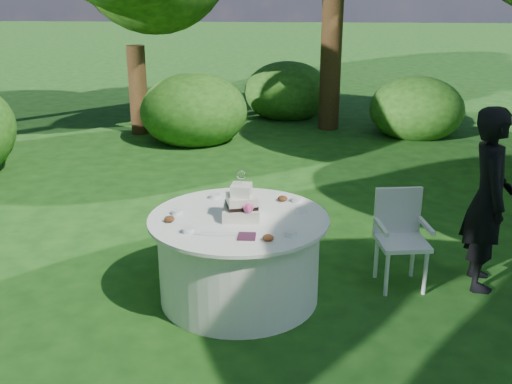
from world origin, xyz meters
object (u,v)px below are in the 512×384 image
(cake, at_px, (242,205))
(chair, at_px, (400,231))
(table, at_px, (239,257))
(guest, at_px, (488,199))
(napkins, at_px, (247,236))

(cake, height_order, chair, cake)
(table, distance_m, cake, 0.50)
(chair, bearing_deg, cake, -164.36)
(table, relative_size, cake, 3.67)
(table, relative_size, chair, 1.74)
(guest, bearing_deg, napkins, 117.63)
(table, bearing_deg, napkins, -76.63)
(guest, height_order, cake, guest)
(cake, bearing_deg, napkins, -79.85)
(napkins, xyz_separation_m, guest, (2.11, 0.82, 0.06))
(cake, bearing_deg, guest, 10.65)
(guest, bearing_deg, cake, 106.95)
(chair, bearing_deg, guest, 0.89)
(table, height_order, cake, cake)
(guest, bearing_deg, chair, 97.19)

